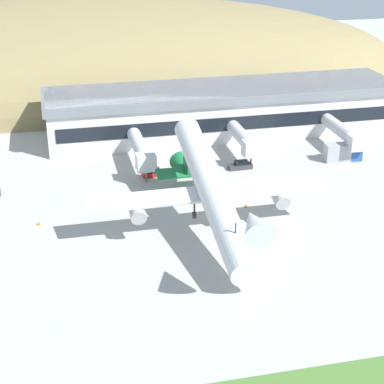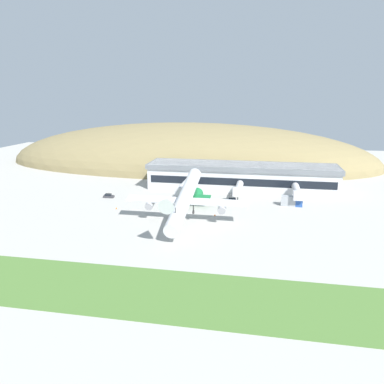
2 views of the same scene
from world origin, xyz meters
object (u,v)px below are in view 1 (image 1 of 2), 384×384
Objects in this scene: cargo_airplane at (211,191)px; service_car_1 at (153,173)px; terminal_building at (223,107)px; jetway_1 at (244,139)px; service_car_2 at (241,165)px; jetway_2 at (344,133)px; traffic_cone_1 at (39,223)px; jetway_0 at (141,150)px; traffic_cone_0 at (246,206)px; fuel_truck at (342,153)px.

cargo_airplane is 11.43× the size of service_car_1.
jetway_1 is (-0.04, -15.77, -1.72)m from terminal_building.
jetway_2 is at bearing 9.78° from service_car_2.
jetway_1 is 24.56× the size of traffic_cone_1.
service_car_1 is at bearing -166.73° from jetway_1.
cargo_airplane reaches higher than jetway_2.
terminal_building is 15.86m from jetway_1.
jetway_0 is 27.31m from cargo_airplane.
terminal_building is at bearing 40.20° from jetway_0.
traffic_cone_0 is at bearing -53.63° from jetway_0.
traffic_cone_1 is at bearing -143.96° from service_car_1.
traffic_cone_1 is (-56.83, -14.34, -1.29)m from fuel_truck.
terminal_building reaches higher than jetway_2.
service_car_1 is at bearing -62.10° from jetway_0.
service_car_2 is (-2.07, -20.31, -5.06)m from terminal_building.
jetway_1 reaches higher than traffic_cone_0.
traffic_cone_0 is (-3.91, -15.87, -0.37)m from service_car_2.
cargo_airplane is (-34.00, -26.94, 2.99)m from jetway_2.
traffic_cone_1 is (-59.01, -18.47, -3.71)m from jetway_2.
service_car_1 is at bearing -132.56° from terminal_building.
service_car_2 is at bearing 76.15° from traffic_cone_0.
jetway_1 is 43.45m from traffic_cone_1.
service_car_1 is 0.86× the size of service_car_2.
jetway_2 is 3.45× the size of service_car_2.
traffic_cone_0 is (14.13, -19.18, -3.71)m from jetway_0.
service_car_2 reaches higher than traffic_cone_1.
jetway_0 is 26.21m from traffic_cone_1.
fuel_truck is at bearing 35.63° from cargo_airplane.
traffic_cone_1 is at bearing -165.83° from fuel_truck.
service_car_1 is 0.53× the size of fuel_truck.
fuel_truck is at bearing -117.86° from jetway_2.
service_car_2 is 0.62× the size of fuel_truck.
terminal_building is 19.16× the size of service_car_1.
service_car_1 is at bearing 101.22° from cargo_airplane.
terminal_building is at bearing 140.75° from jetway_2.
traffic_cone_0 is at bearing -2.15° from traffic_cone_1.
jetway_1 reaches higher than traffic_cone_1.
jetway_0 is at bearing 169.60° from service_car_2.
traffic_cone_0 is (-26.15, -19.71, -3.71)m from jetway_2.
jetway_2 is at bearing -39.25° from terminal_building.
cargo_airplane is at bearing -116.53° from jetway_1.
jetway_0 is (-20.11, -17.00, -1.72)m from terminal_building.
jetway_0 is 1.06× the size of jetway_2.
traffic_cone_0 is 1.00× the size of traffic_cone_1.
jetway_1 is 24.56× the size of traffic_cone_0.
jetway_2 is at bearing 17.38° from traffic_cone_1.
jetway_1 is 0.91× the size of jetway_2.
cargo_airplane is 24.59m from service_car_1.
jetway_0 is at bearing 43.76° from traffic_cone_1.
cargo_airplane is 76.30× the size of traffic_cone_1.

